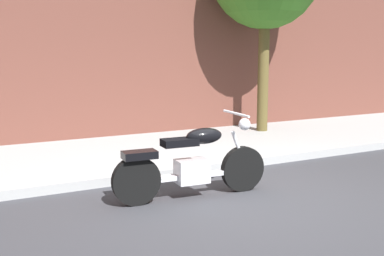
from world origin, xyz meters
name	(u,v)px	position (x,y,z in m)	size (l,w,h in m)	color
ground_plane	(241,200)	(0.00, 0.00, 0.00)	(60.00, 60.00, 0.00)	#38383D
sidewalk	(153,152)	(0.00, 3.03, 0.07)	(24.55, 3.25, 0.14)	#A4A4A4
motorcycle	(192,164)	(-0.54, 0.39, 0.47)	(2.22, 0.70, 1.14)	black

